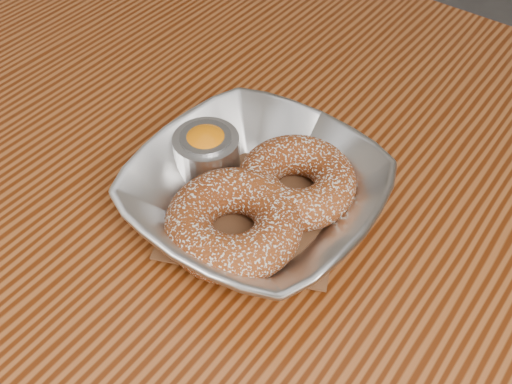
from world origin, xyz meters
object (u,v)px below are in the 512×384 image
Objects in this scene: table at (308,273)px; serving_bowl at (256,196)px; donut_front at (234,223)px; donut_back at (297,181)px; ramekin at (207,152)px.

table is 5.77× the size of serving_bowl.
donut_front is at bearing -80.53° from serving_bowl.
donut_front is at bearing -100.56° from donut_back.
ramekin is (-0.06, 0.01, 0.01)m from serving_bowl.
donut_front is 0.09m from ramekin.
ramekin is (-0.10, -0.03, 0.13)m from table.
table is 11.56× the size of donut_back.
ramekin is at bearing 169.88° from serving_bowl.
donut_back is at bearing 14.08° from ramekin.
ramekin reaches higher than donut_front.
donut_back is at bearing 58.76° from serving_bowl.
serving_bowl is at bearing -10.12° from ramekin.
serving_bowl is at bearing 99.47° from donut_front.
serving_bowl is 2.00× the size of donut_back.
donut_front reaches higher than donut_back.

